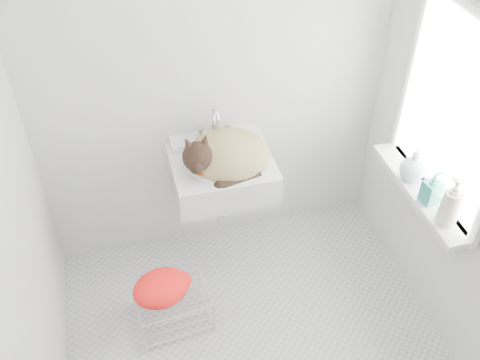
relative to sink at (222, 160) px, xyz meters
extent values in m
cube|color=silver|center=(0.02, -0.74, -0.85)|extent=(2.20, 2.00, 0.02)
cube|color=silver|center=(0.02, 0.26, 0.40)|extent=(2.20, 0.02, 2.50)
cube|color=silver|center=(1.12, -0.74, 0.40)|extent=(0.02, 2.00, 2.50)
cube|color=silver|center=(-1.08, -0.74, 0.40)|extent=(0.02, 2.00, 2.50)
cube|color=white|center=(1.10, -0.54, 0.50)|extent=(0.01, 0.80, 1.00)
cube|color=white|center=(1.09, -0.54, 0.50)|extent=(0.04, 0.90, 1.10)
cube|color=white|center=(1.03, -0.54, -0.02)|extent=(0.16, 0.88, 0.04)
cube|color=silver|center=(0.00, 0.00, 0.00)|extent=(0.61, 0.53, 0.24)
ellipsoid|color=tan|center=(0.03, -0.01, 0.03)|extent=(0.50, 0.43, 0.25)
sphere|color=black|center=(-0.16, -0.09, 0.14)|extent=(0.19, 0.19, 0.18)
torus|color=#AF2000|center=(-0.13, -0.09, 0.09)|extent=(0.16, 0.16, 0.07)
cube|color=silver|center=(-0.43, -0.45, -0.70)|extent=(0.46, 0.34, 0.26)
ellipsoid|color=#FE0600|center=(-0.48, -0.44, -0.56)|extent=(0.39, 0.32, 0.14)
imported|color=silver|center=(1.02, -0.81, 0.00)|extent=(0.11, 0.11, 0.25)
imported|color=#26846F|center=(1.02, -0.64, 0.00)|extent=(0.10, 0.10, 0.20)
imported|color=white|center=(1.02, -0.44, 0.00)|extent=(0.21, 0.21, 0.19)
camera|label=1|loc=(-0.55, -2.51, 2.05)|focal=40.93mm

